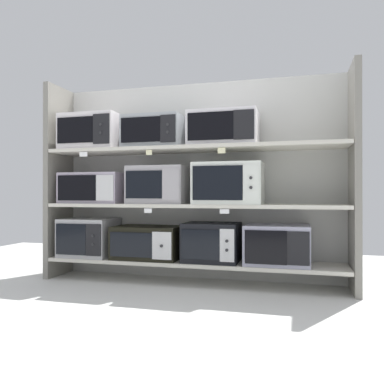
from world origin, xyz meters
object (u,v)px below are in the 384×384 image
Objects in this scene: microwave_1 at (148,242)px; microwave_3 at (277,245)px; microwave_9 at (223,129)px; microwave_5 at (159,185)px; microwave_4 at (95,188)px; microwave_8 at (154,132)px; microwave_7 at (93,133)px; microwave_2 at (212,242)px; microwave_0 at (89,237)px; microwave_6 at (229,184)px.

microwave_3 is at bearing -0.02° from microwave_1.
microwave_1 is 1.02× the size of microwave_9.
microwave_5 is 0.73m from microwave_9.
microwave_3 is 1.68m from microwave_4.
microwave_9 is at bearing -0.00° from microwave_8.
microwave_9 is at bearing -0.01° from microwave_7.
microwave_4 is 1.07× the size of microwave_7.
microwave_5 is 0.46m from microwave_8.
microwave_2 is 0.80× the size of microwave_4.
microwave_1 is 1.11m from microwave_7.
microwave_1 is at bearing 0.03° from microwave_0.
microwave_6 is 1.33m from microwave_7.
microwave_7 is at bearing 179.98° from microwave_6.
microwave_2 is 0.89× the size of microwave_3.
microwave_0 is at bearing -179.97° from microwave_1.
microwave_6 reaches higher than microwave_3.
microwave_8 is at bearing -0.02° from microwave_7.
microwave_9 is at bearing 179.98° from microwave_3.
microwave_6 is (1.28, -0.00, 0.48)m from microwave_0.
microwave_0 is 0.81× the size of microwave_9.
microwave_4 is at bearing -179.99° from microwave_9.
microwave_1 is at bearing 179.98° from microwave_3.
microwave_9 reaches higher than microwave_4.
microwave_0 is 0.57m from microwave_1.
microwave_9 is at bearing -0.02° from microwave_5.
microwave_5 reaches higher than microwave_0.
microwave_9 reaches higher than microwave_1.
microwave_0 is 0.92× the size of microwave_5.
microwave_1 is at bearing 179.99° from microwave_9.
microwave_6 is (0.14, -0.00, 0.49)m from microwave_2.
microwave_6 reaches higher than microwave_0.
microwave_1 is at bearing -179.96° from microwave_5.
microwave_5 is at bearing 0.04° from microwave_1.
microwave_5 is at bearing 0.03° from microwave_0.
microwave_8 is at bearing 0.02° from microwave_4.
microwave_4 is at bearing -179.98° from microwave_8.
microwave_0 is 1.55m from microwave_9.
microwave_7 reaches higher than microwave_5.
microwave_3 is (0.54, -0.00, -0.00)m from microwave_2.
microwave_9 is (0.10, -0.00, 0.94)m from microwave_2.
microwave_4 is 1.11× the size of microwave_8.
microwave_6 reaches higher than microwave_4.
microwave_1 is at bearing 179.97° from microwave_6.
microwave_2 reaches higher than microwave_1.
microwave_2 is at bearing -0.02° from microwave_5.
microwave_1 is 1.08× the size of microwave_7.
microwave_5 is at bearing 0.00° from microwave_7.
microwave_9 is (1.18, 0.00, 0.49)m from microwave_4.
microwave_7 is (-1.25, 0.00, 0.47)m from microwave_6.
microwave_5 is 0.61m from microwave_6.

